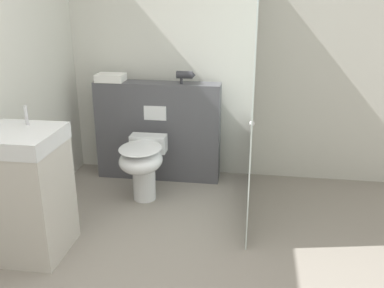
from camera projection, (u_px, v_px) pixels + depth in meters
name	position (u px, v px, depth m)	size (l,w,h in m)	color
wall_back	(203.00, 53.00, 4.20)	(8.00, 0.06, 2.50)	silver
partition_panel	(158.00, 131.00, 4.29)	(1.24, 0.22, 0.99)	#4C4C51
shower_glass	(254.00, 95.00, 3.51)	(0.04, 1.42, 2.04)	silver
toilet	(143.00, 162.00, 3.84)	(0.38, 0.59, 0.56)	white
sink_vanity	(26.00, 193.00, 3.04)	(0.53, 0.52, 1.07)	beige
hair_drier	(185.00, 75.00, 4.03)	(0.18, 0.07, 0.12)	#2D2D33
folded_towel	(111.00, 78.00, 4.16)	(0.27, 0.20, 0.07)	white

